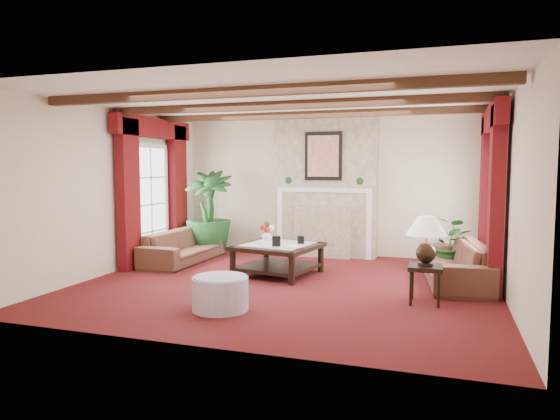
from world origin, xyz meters
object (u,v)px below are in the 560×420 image
(sofa_left, at_px, (184,241))
(coffee_table, at_px, (278,259))
(sofa_right, at_px, (454,255))
(potted_palm, at_px, (209,231))
(side_table, at_px, (425,284))
(ottoman, at_px, (220,294))

(sofa_left, bearing_deg, coffee_table, -102.34)
(sofa_right, height_order, coffee_table, sofa_right)
(potted_palm, bearing_deg, side_table, -29.86)
(ottoman, bearing_deg, sofa_right, 41.57)
(potted_palm, bearing_deg, sofa_right, -13.20)
(coffee_table, bearing_deg, ottoman, -80.46)
(potted_palm, height_order, side_table, potted_palm)
(coffee_table, height_order, side_table, same)
(potted_palm, height_order, ottoman, potted_palm)
(sofa_right, distance_m, ottoman, 3.68)
(side_table, xyz_separation_m, ottoman, (-2.37, -1.08, -0.05))
(ottoman, bearing_deg, side_table, 24.38)
(potted_palm, xyz_separation_m, ottoman, (1.88, -3.52, -0.27))
(sofa_left, distance_m, ottoman, 3.25)
(coffee_table, xyz_separation_m, ottoman, (-0.04, -2.12, -0.05))
(sofa_right, relative_size, side_table, 4.42)
(sofa_left, height_order, ottoman, sofa_left)
(sofa_left, xyz_separation_m, coffee_table, (1.98, -0.48, -0.14))
(sofa_right, bearing_deg, side_table, -22.75)
(coffee_table, relative_size, ottoman, 1.75)
(sofa_left, bearing_deg, ottoman, -141.93)
(coffee_table, distance_m, side_table, 2.56)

